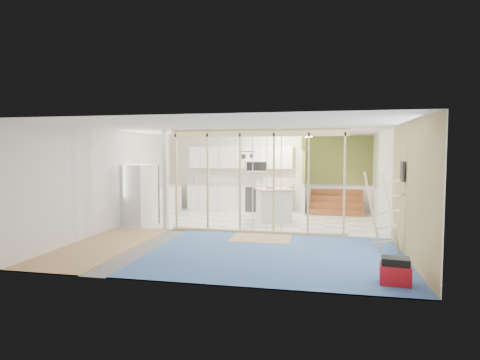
% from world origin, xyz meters
% --- Properties ---
extents(room, '(7.01, 8.01, 2.61)m').
position_xyz_m(room, '(0.00, 0.00, 1.30)').
color(room, slate).
rests_on(room, ground).
extents(floor_overlays, '(7.00, 8.00, 0.03)m').
position_xyz_m(floor_overlays, '(0.07, 0.06, 0.01)').
color(floor_overlays, white).
rests_on(floor_overlays, room).
extents(stud_frame, '(4.66, 0.14, 2.60)m').
position_xyz_m(stud_frame, '(-0.22, -0.00, 1.58)').
color(stud_frame, '#D7B384').
rests_on(stud_frame, room).
extents(base_cabinets, '(4.45, 2.24, 0.93)m').
position_xyz_m(base_cabinets, '(-1.61, 3.36, 0.47)').
color(base_cabinets, white).
rests_on(base_cabinets, room).
extents(upper_cabinets, '(3.60, 0.41, 0.85)m').
position_xyz_m(upper_cabinets, '(-0.84, 3.82, 1.82)').
color(upper_cabinets, white).
rests_on(upper_cabinets, room).
extents(green_partition, '(2.25, 1.51, 2.60)m').
position_xyz_m(green_partition, '(2.04, 3.66, 0.94)').
color(green_partition, olive).
rests_on(green_partition, room).
extents(pot_rack, '(0.52, 0.52, 0.72)m').
position_xyz_m(pot_rack, '(-0.31, 1.89, 2.00)').
color(pot_rack, black).
rests_on(pot_rack, room).
extents(sheathing_panel, '(0.02, 4.00, 2.60)m').
position_xyz_m(sheathing_panel, '(3.48, -2.00, 1.30)').
color(sheathing_panel, tan).
rests_on(sheathing_panel, room).
extents(electrical_panel, '(0.04, 0.30, 0.40)m').
position_xyz_m(electrical_panel, '(3.43, -1.40, 1.65)').
color(electrical_panel, '#343438').
rests_on(electrical_panel, room).
extents(ceiling_light, '(0.32, 0.32, 0.08)m').
position_xyz_m(ceiling_light, '(1.40, 3.00, 2.54)').
color(ceiling_light, '#FFEABF').
rests_on(ceiling_light, room).
extents(fridge, '(0.91, 0.88, 1.69)m').
position_xyz_m(fridge, '(-3.05, 0.45, 0.84)').
color(fridge, silver).
rests_on(fridge, room).
extents(island, '(1.26, 1.26, 0.97)m').
position_xyz_m(island, '(0.50, 1.83, 0.48)').
color(island, silver).
rests_on(island, room).
extents(bowl, '(0.30, 0.30, 0.06)m').
position_xyz_m(bowl, '(0.38, 1.85, 1.01)').
color(bowl, white).
rests_on(bowl, island).
extents(soap_bottle_a, '(0.16, 0.16, 0.34)m').
position_xyz_m(soap_bottle_a, '(-2.50, 3.73, 1.10)').
color(soap_bottle_a, '#ACB3C0').
rests_on(soap_bottle_a, base_cabinets).
extents(soap_bottle_b, '(0.10, 0.10, 0.21)m').
position_xyz_m(soap_bottle_b, '(-0.27, 3.66, 1.03)').
color(soap_bottle_b, silver).
rests_on(soap_bottle_b, base_cabinets).
extents(toolbox, '(0.48, 0.38, 0.43)m').
position_xyz_m(toolbox, '(3.00, -3.40, 0.20)').
color(toolbox, red).
rests_on(toolbox, room).
extents(ladder, '(0.87, 0.05, 1.63)m').
position_xyz_m(ladder, '(3.11, -1.38, 0.83)').
color(ladder, tan).
rests_on(ladder, room).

